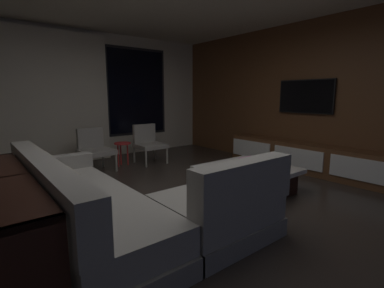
% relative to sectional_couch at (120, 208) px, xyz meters
% --- Properties ---
extents(floor, '(9.20, 9.20, 0.00)m').
position_rel_sectional_couch_xyz_m(floor, '(0.86, 0.06, -0.29)').
color(floor, '#332B26').
extents(back_wall_with_window, '(6.60, 0.30, 2.70)m').
position_rel_sectional_couch_xyz_m(back_wall_with_window, '(0.80, 3.67, 1.05)').
color(back_wall_with_window, beige).
rests_on(back_wall_with_window, floor).
extents(media_wall, '(0.12, 7.80, 2.70)m').
position_rel_sectional_couch_xyz_m(media_wall, '(3.92, 0.06, 1.06)').
color(media_wall, brown).
rests_on(media_wall, floor).
extents(sectional_couch, '(1.98, 2.50, 0.82)m').
position_rel_sectional_couch_xyz_m(sectional_couch, '(0.00, 0.00, 0.00)').
color(sectional_couch, gray).
rests_on(sectional_couch, floor).
extents(coffee_table, '(1.16, 1.16, 0.36)m').
position_rel_sectional_couch_xyz_m(coffee_table, '(1.97, 0.08, -0.10)').
color(coffee_table, black).
rests_on(coffee_table, floor).
extents(book_stack_on_coffee_table, '(0.30, 0.22, 0.11)m').
position_rel_sectional_couch_xyz_m(book_stack_on_coffee_table, '(2.07, 0.13, 0.13)').
color(book_stack_on_coffee_table, '#5ED6CC').
rests_on(book_stack_on_coffee_table, coffee_table).
extents(accent_chair_near_window, '(0.55, 0.57, 0.78)m').
position_rel_sectional_couch_xyz_m(accent_chair_near_window, '(1.79, 2.55, 0.14)').
color(accent_chair_near_window, '#B2ADA0').
rests_on(accent_chair_near_window, floor).
extents(accent_chair_by_curtain, '(0.59, 0.61, 0.78)m').
position_rel_sectional_couch_xyz_m(accent_chair_by_curtain, '(0.70, 2.61, 0.14)').
color(accent_chair_by_curtain, '#B2ADA0').
rests_on(accent_chair_by_curtain, floor).
extents(side_stool, '(0.32, 0.32, 0.46)m').
position_rel_sectional_couch_xyz_m(side_stool, '(1.26, 2.62, 0.08)').
color(side_stool, red).
rests_on(side_stool, floor).
extents(media_console, '(0.46, 3.10, 0.52)m').
position_rel_sectional_couch_xyz_m(media_console, '(3.63, 0.11, -0.04)').
color(media_console, brown).
rests_on(media_console, floor).
extents(mounted_tv, '(0.05, 1.05, 0.61)m').
position_rel_sectional_couch_xyz_m(mounted_tv, '(3.81, 0.31, 1.06)').
color(mounted_tv, black).
extents(console_table_behind_couch, '(0.40, 2.10, 0.74)m').
position_rel_sectional_couch_xyz_m(console_table_behind_couch, '(-0.91, 0.13, 0.12)').
color(console_table_behind_couch, black).
rests_on(console_table_behind_couch, floor).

